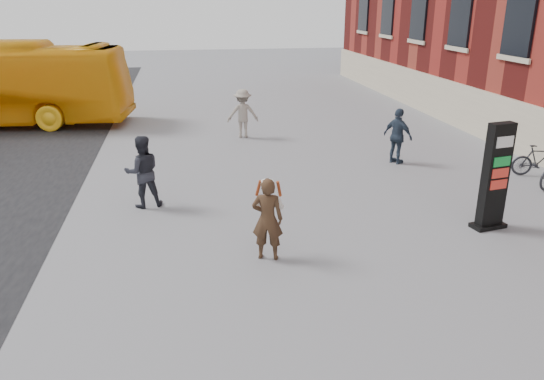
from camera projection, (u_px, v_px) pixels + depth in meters
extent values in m
plane|color=#9E9EA3|center=(294.00, 271.00, 10.54)|extent=(100.00, 100.00, 0.00)
cube|color=beige|center=(539.00, 136.00, 17.30)|extent=(0.18, 44.00, 1.80)
cube|color=black|center=(495.00, 177.00, 12.14)|extent=(0.64, 0.36, 2.52)
cube|color=black|center=(488.00, 225.00, 12.55)|extent=(0.87, 0.54, 0.10)
cube|color=white|center=(501.00, 140.00, 11.85)|extent=(0.50, 0.36, 0.25)
cube|color=#10712A|center=(498.00, 160.00, 12.00)|extent=(0.50, 0.36, 0.22)
cube|color=#AA271D|center=(496.00, 171.00, 12.10)|extent=(0.50, 0.36, 0.22)
cube|color=#AA271D|center=(494.00, 183.00, 12.19)|extent=(0.50, 0.36, 0.22)
imported|color=#3F271A|center=(267.00, 219.00, 10.78)|extent=(0.73, 0.58, 1.76)
cylinder|color=white|center=(267.00, 182.00, 10.51)|extent=(0.25, 0.25, 0.06)
cone|color=white|center=(279.00, 200.00, 10.90)|extent=(0.29, 0.25, 0.43)
cylinder|color=#973817|center=(279.00, 189.00, 10.81)|extent=(0.17, 0.13, 0.36)
cone|color=white|center=(259.00, 200.00, 10.94)|extent=(0.26, 0.29, 0.43)
cylinder|color=#973817|center=(258.00, 188.00, 10.85)|extent=(0.13, 0.17, 0.36)
imported|color=#272831|center=(143.00, 172.00, 13.54)|extent=(1.03, 0.87, 1.88)
imported|color=gray|center=(243.00, 113.00, 20.50)|extent=(1.23, 0.74, 1.87)
imported|color=#2D3A4C|center=(398.00, 136.00, 17.20)|extent=(0.94, 1.14, 1.82)
imported|color=#25262B|center=(539.00, 161.00, 16.08)|extent=(1.67, 0.86, 0.96)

